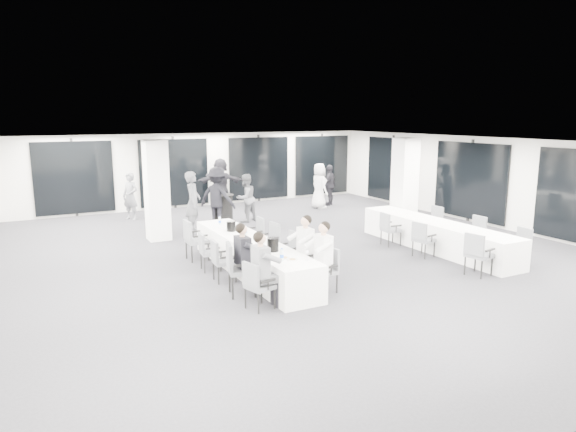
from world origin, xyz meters
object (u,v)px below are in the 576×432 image
banquet_table_main (251,256)px  standing_guest_b (246,195)px  cocktail_table (223,210)px  standing_guest_g (130,193)px  chair_main_right_fourth (270,239)px  chair_side_right_near (520,243)px  standing_guest_a (193,198)px  standing_guest_f (221,180)px  chair_main_right_second (309,255)px  chair_main_right_far (256,232)px  chair_main_left_second (237,266)px  chair_main_left_far (193,237)px  chair_main_right_near (327,267)px  ice_bucket_far (231,226)px  chair_main_left_near (256,283)px  standing_guest_c (217,193)px  standing_guest_h (406,187)px  chair_main_left_mid (221,258)px  chair_side_right_mid (475,231)px  ice_bucket_near (273,245)px  banquet_table_side (436,235)px  chair_main_left_fourth (207,249)px  chair_side_left_far (389,227)px  chair_side_left_mid (422,237)px  chair_side_left_near (477,252)px  standing_guest_d (330,182)px  chair_side_right_far (433,220)px  standing_guest_e (319,183)px  chair_main_right_mid (291,249)px

banquet_table_main → standing_guest_b: 5.65m
cocktail_table → standing_guest_g: bearing=137.7°
chair_main_right_fourth → chair_side_right_near: size_ratio=1.06×
standing_guest_a → chair_side_right_near: bearing=-112.4°
standing_guest_f → chair_main_right_second: bearing=99.1°
cocktail_table → chair_main_right_far: cocktail_table is taller
chair_main_right_second → chair_main_right_far: (-0.01, 2.74, -0.06)m
chair_main_left_second → chair_main_right_far: 3.29m
chair_main_left_far → standing_guest_f: size_ratio=0.46×
chair_main_right_near → ice_bucket_far: ice_bucket_far is taller
chair_main_left_second → standing_guest_f: (3.13, 9.33, 0.48)m
chair_main_left_near → standing_guest_c: bearing=151.0°
chair_main_left_second → chair_main_left_far: bearing=-166.6°
chair_main_right_far → standing_guest_c: bearing=-1.6°
chair_main_right_second → chair_main_left_far: bearing=24.9°
chair_side_right_near → ice_bucket_far: 6.86m
chair_side_right_near → standing_guest_h: size_ratio=0.44×
cocktail_table → standing_guest_a: size_ratio=0.47×
chair_main_left_far → standing_guest_h: bearing=103.9°
chair_main_left_mid → ice_bucket_far: ice_bucket_far is taller
chair_main_right_far → standing_guest_c: size_ratio=0.42×
chair_side_right_mid → ice_bucket_near: 5.92m
banquet_table_side → ice_bucket_near: (-5.08, -0.69, 0.51)m
chair_side_right_mid → standing_guest_f: (-3.62, 9.05, 0.56)m
chair_main_left_near → chair_main_left_far: bearing=165.8°
banquet_table_side → chair_side_right_near: 2.09m
chair_main_left_second → chair_side_right_mid: size_ratio=1.15×
chair_main_left_fourth → standing_guest_a: bearing=172.9°
chair_main_right_near → chair_side_left_far: 4.17m
cocktail_table → chair_side_right_near: size_ratio=1.14×
chair_main_right_far → chair_side_left_mid: bearing=-123.3°
standing_guest_b → chair_main_right_near: bearing=57.8°
chair_main_left_mid → chair_main_right_second: 1.87m
chair_main_right_far → chair_side_left_near: (3.42, -4.12, 0.04)m
standing_guest_f → chair_side_left_mid: bearing=120.6°
chair_side_left_near → standing_guest_d: bearing=157.0°
ice_bucket_near → standing_guest_c: bearing=80.5°
chair_main_left_second → chair_side_right_mid: 6.76m
cocktail_table → chair_side_right_far: cocktail_table is taller
standing_guest_g → ice_bucket_near: size_ratio=6.57×
standing_guest_e → chair_side_right_far: bearing=-177.1°
banquet_table_main → chair_main_left_fourth: chair_main_left_fourth is taller
cocktail_table → chair_main_left_fourth: cocktail_table is taller
chair_main_right_far → cocktail_table: bearing=-5.4°
chair_main_left_near → ice_bucket_near: (0.83, 1.03, 0.38)m
chair_main_right_near → standing_guest_f: bearing=-13.5°
chair_main_right_mid → ice_bucket_far: 1.65m
chair_main_right_second → chair_main_left_second: bearing=86.5°
chair_main_left_near → chair_main_right_second: size_ratio=0.90×
banquet_table_side → chair_side_right_far: size_ratio=5.43×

